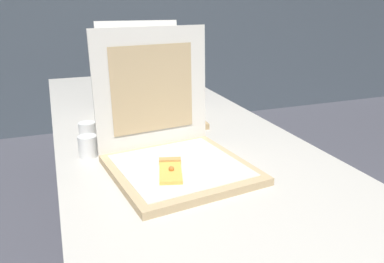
{
  "coord_description": "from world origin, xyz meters",
  "views": [
    {
      "loc": [
        -0.41,
        -0.64,
        1.22
      ],
      "look_at": [
        0.02,
        0.5,
        0.79
      ],
      "focal_mm": 35.42,
      "sensor_mm": 36.0,
      "label": 1
    }
  ],
  "objects_px": {
    "table": "(170,142)",
    "cup_white_near_center": "(88,146)",
    "pizza_box_middle": "(149,103)",
    "cup_white_mid": "(88,132)",
    "pizza_box_front": "(174,150)"
  },
  "relations": [
    {
      "from": "cup_white_near_center",
      "to": "pizza_box_middle",
      "type": "bearing_deg",
      "value": 51.27
    },
    {
      "from": "table",
      "to": "pizza_box_middle",
      "type": "xyz_separation_m",
      "value": [
        -0.02,
        0.23,
        0.1
      ]
    },
    {
      "from": "cup_white_mid",
      "to": "pizza_box_middle",
      "type": "bearing_deg",
      "value": 38.65
    },
    {
      "from": "pizza_box_middle",
      "to": "cup_white_near_center",
      "type": "relative_size",
      "value": 7.35
    },
    {
      "from": "pizza_box_middle",
      "to": "cup_white_near_center",
      "type": "distance_m",
      "value": 0.48
    },
    {
      "from": "cup_white_mid",
      "to": "pizza_box_front",
      "type": "bearing_deg",
      "value": -55.6
    },
    {
      "from": "table",
      "to": "cup_white_near_center",
      "type": "height_order",
      "value": "cup_white_near_center"
    },
    {
      "from": "pizza_box_front",
      "to": "cup_white_near_center",
      "type": "height_order",
      "value": "pizza_box_front"
    },
    {
      "from": "pizza_box_middle",
      "to": "cup_white_mid",
      "type": "relative_size",
      "value": 7.35
    },
    {
      "from": "pizza_box_middle",
      "to": "cup_white_mid",
      "type": "distance_m",
      "value": 0.37
    },
    {
      "from": "pizza_box_middle",
      "to": "cup_white_near_center",
      "type": "bearing_deg",
      "value": -125.14
    },
    {
      "from": "table",
      "to": "pizza_box_middle",
      "type": "relative_size",
      "value": 4.77
    },
    {
      "from": "pizza_box_middle",
      "to": "cup_white_mid",
      "type": "xyz_separation_m",
      "value": [
        -0.28,
        -0.23,
        -0.02
      ]
    },
    {
      "from": "pizza_box_middle",
      "to": "table",
      "type": "bearing_deg",
      "value": -80.66
    },
    {
      "from": "pizza_box_middle",
      "to": "pizza_box_front",
      "type": "bearing_deg",
      "value": -93.09
    }
  ]
}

